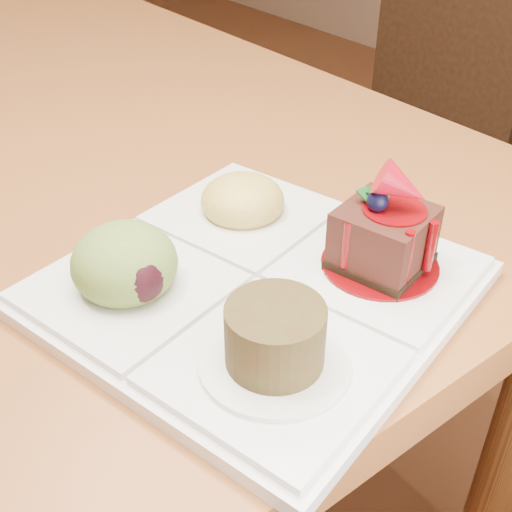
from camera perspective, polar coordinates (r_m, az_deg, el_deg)
chair_right at (r=1.52m, az=13.98°, el=12.93°), size 0.40×0.40×0.90m
sampler_plate at (r=0.48m, az=-0.57°, el=-1.26°), size 0.34×0.34×0.11m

